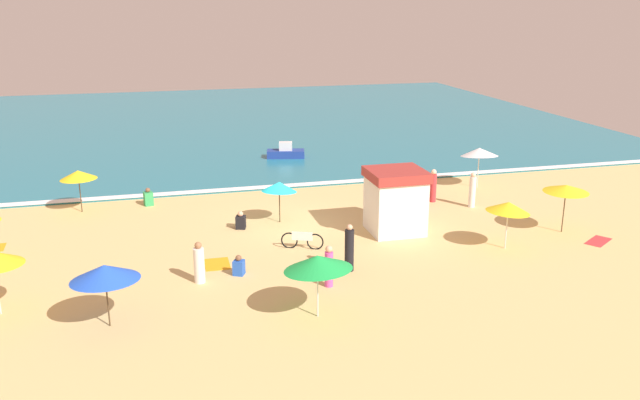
{
  "coord_description": "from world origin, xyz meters",
  "views": [
    {
      "loc": [
        -5.98,
        -28.56,
        9.95
      ],
      "look_at": [
        1.71,
        0.85,
        0.8
      ],
      "focal_mm": 36.98,
      "sensor_mm": 36.0,
      "label": 1
    }
  ],
  "objects_px": {
    "beach_umbrella_0": "(318,263)",
    "beachgoer_1": "(239,266)",
    "beachgoer_9": "(329,267)",
    "beachgoer_2": "(472,191)",
    "beachgoer_8": "(433,186)",
    "beach_umbrella_1": "(279,187)",
    "beachgoer_3": "(148,198)",
    "beach_umbrella_2": "(78,175)",
    "beachgoer_10": "(241,221)",
    "beach_umbrella_3": "(105,273)",
    "beach_umbrella_8": "(479,152)",
    "beachgoer_4": "(422,201)",
    "beach_umbrella_6": "(508,207)",
    "beachgoer_6": "(349,249)",
    "beach_umbrella_5": "(566,189)",
    "beachgoer_7": "(199,264)",
    "small_boat_0": "(286,152)",
    "parked_bicycle": "(302,240)",
    "lifeguard_cabana": "(395,200)"
  },
  "relations": [
    {
      "from": "beach_umbrella_2",
      "to": "beachgoer_6",
      "type": "bearing_deg",
      "value": -44.64
    },
    {
      "from": "lifeguard_cabana",
      "to": "beachgoer_1",
      "type": "distance_m",
      "value": 8.2
    },
    {
      "from": "beach_umbrella_2",
      "to": "beachgoer_2",
      "type": "xyz_separation_m",
      "value": [
        19.04,
        -4.16,
        -1.03
      ]
    },
    {
      "from": "beach_umbrella_8",
      "to": "small_boat_0",
      "type": "xyz_separation_m",
      "value": [
        -8.95,
        9.55,
        -1.58
      ]
    },
    {
      "from": "beach_umbrella_5",
      "to": "beachgoer_9",
      "type": "height_order",
      "value": "beach_umbrella_5"
    },
    {
      "from": "small_boat_0",
      "to": "beach_umbrella_0",
      "type": "bearing_deg",
      "value": -99.16
    },
    {
      "from": "beach_umbrella_0",
      "to": "beachgoer_9",
      "type": "height_order",
      "value": "beach_umbrella_0"
    },
    {
      "from": "beach_umbrella_5",
      "to": "beachgoer_2",
      "type": "height_order",
      "value": "beach_umbrella_5"
    },
    {
      "from": "beachgoer_1",
      "to": "beachgoer_9",
      "type": "distance_m",
      "value": 3.6
    },
    {
      "from": "beachgoer_1",
      "to": "beachgoer_6",
      "type": "distance_m",
      "value": 4.26
    },
    {
      "from": "parked_bicycle",
      "to": "beachgoer_4",
      "type": "relative_size",
      "value": 2.17
    },
    {
      "from": "beach_umbrella_3",
      "to": "beachgoer_2",
      "type": "height_order",
      "value": "beach_umbrella_3"
    },
    {
      "from": "parked_bicycle",
      "to": "small_boat_0",
      "type": "xyz_separation_m",
      "value": [
        2.72,
        16.41,
        0.06
      ]
    },
    {
      "from": "beachgoer_8",
      "to": "beachgoer_9",
      "type": "distance_m",
      "value": 12.01
    },
    {
      "from": "beach_umbrella_2",
      "to": "beachgoer_10",
      "type": "bearing_deg",
      "value": -31.76
    },
    {
      "from": "beach_umbrella_6",
      "to": "beachgoer_8",
      "type": "relative_size",
      "value": 1.22
    },
    {
      "from": "beach_umbrella_8",
      "to": "beachgoer_8",
      "type": "relative_size",
      "value": 1.36
    },
    {
      "from": "beachgoer_7",
      "to": "beachgoer_9",
      "type": "relative_size",
      "value": 1.01
    },
    {
      "from": "beach_umbrella_2",
      "to": "beach_umbrella_6",
      "type": "distance_m",
      "value": 20.24
    },
    {
      "from": "beachgoer_8",
      "to": "beachgoer_9",
      "type": "height_order",
      "value": "beachgoer_8"
    },
    {
      "from": "parked_bicycle",
      "to": "beachgoer_4",
      "type": "xyz_separation_m",
      "value": [
        7.2,
        4.18,
        -0.06
      ]
    },
    {
      "from": "beachgoer_6",
      "to": "beachgoer_3",
      "type": "bearing_deg",
      "value": 124.51
    },
    {
      "from": "beach_umbrella_8",
      "to": "beachgoer_2",
      "type": "xyz_separation_m",
      "value": [
        -2.03,
        -3.3,
        -1.16
      ]
    },
    {
      "from": "beachgoer_2",
      "to": "beachgoer_10",
      "type": "relative_size",
      "value": 2.18
    },
    {
      "from": "beach_umbrella_1",
      "to": "beachgoer_3",
      "type": "height_order",
      "value": "beach_umbrella_1"
    },
    {
      "from": "beach_umbrella_3",
      "to": "small_boat_0",
      "type": "xyz_separation_m",
      "value": [
        10.27,
        21.58,
        -1.4
      ]
    },
    {
      "from": "beach_umbrella_3",
      "to": "beachgoer_2",
      "type": "distance_m",
      "value": 19.3
    },
    {
      "from": "beach_umbrella_0",
      "to": "beach_umbrella_1",
      "type": "height_order",
      "value": "beach_umbrella_0"
    },
    {
      "from": "beachgoer_1",
      "to": "beach_umbrella_1",
      "type": "bearing_deg",
      "value": 64.61
    },
    {
      "from": "beachgoer_3",
      "to": "beachgoer_7",
      "type": "distance_m",
      "value": 10.58
    },
    {
      "from": "beach_umbrella_2",
      "to": "beachgoer_6",
      "type": "height_order",
      "value": "beach_umbrella_2"
    },
    {
      "from": "beach_umbrella_8",
      "to": "beachgoer_7",
      "type": "xyz_separation_m",
      "value": [
        -16.13,
        -9.29,
        -1.29
      ]
    },
    {
      "from": "beach_umbrella_0",
      "to": "beach_umbrella_8",
      "type": "height_order",
      "value": "beach_umbrella_8"
    },
    {
      "from": "beach_umbrella_0",
      "to": "beachgoer_1",
      "type": "relative_size",
      "value": 3.95
    },
    {
      "from": "beachgoer_9",
      "to": "beachgoer_6",
      "type": "bearing_deg",
      "value": 46.84
    },
    {
      "from": "beach_umbrella_0",
      "to": "lifeguard_cabana",
      "type": "bearing_deg",
      "value": 53.04
    },
    {
      "from": "beach_umbrella_0",
      "to": "beach_umbrella_2",
      "type": "xyz_separation_m",
      "value": [
        -8.47,
        13.93,
        -0.02
      ]
    },
    {
      "from": "lifeguard_cabana",
      "to": "beachgoer_10",
      "type": "distance_m",
      "value": 7.1
    },
    {
      "from": "beach_umbrella_1",
      "to": "beach_umbrella_3",
      "type": "distance_m",
      "value": 11.48
    },
    {
      "from": "beach_umbrella_2",
      "to": "beachgoer_1",
      "type": "height_order",
      "value": "beach_umbrella_2"
    },
    {
      "from": "beach_umbrella_0",
      "to": "beachgoer_9",
      "type": "xyz_separation_m",
      "value": [
        0.99,
        2.23,
        -1.14
      ]
    },
    {
      "from": "beachgoer_3",
      "to": "beachgoer_2",
      "type": "bearing_deg",
      "value": -15.66
    },
    {
      "from": "beachgoer_6",
      "to": "beach_umbrella_8",
      "type": "bearing_deg",
      "value": 42.6
    },
    {
      "from": "beach_umbrella_6",
      "to": "beach_umbrella_3",
      "type": "bearing_deg",
      "value": -169.1
    },
    {
      "from": "beach_umbrella_8",
      "to": "beachgoer_4",
      "type": "height_order",
      "value": "beach_umbrella_8"
    },
    {
      "from": "beach_umbrella_3",
      "to": "beachgoer_2",
      "type": "bearing_deg",
      "value": 26.93
    },
    {
      "from": "beach_umbrella_1",
      "to": "small_boat_0",
      "type": "distance_m",
      "value": 13.13
    },
    {
      "from": "beachgoer_2",
      "to": "beachgoer_8",
      "type": "bearing_deg",
      "value": 138.17
    },
    {
      "from": "beach_umbrella_0",
      "to": "small_boat_0",
      "type": "distance_m",
      "value": 22.96
    },
    {
      "from": "beachgoer_6",
      "to": "beachgoer_8",
      "type": "height_order",
      "value": "beachgoer_6"
    }
  ]
}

